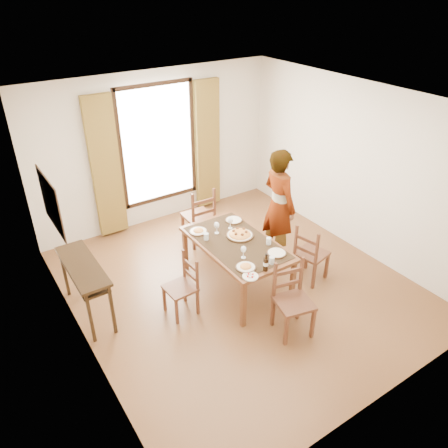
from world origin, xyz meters
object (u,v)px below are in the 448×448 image
console_table (83,272)px  man (279,206)px  dining_table (236,246)px  pasta_platter (240,233)px

console_table → man: size_ratio=0.65×
console_table → man: man is taller
dining_table → pasta_platter: bearing=38.5°
console_table → dining_table: bearing=-16.5°
console_table → man: bearing=-6.0°
dining_table → man: size_ratio=0.89×
dining_table → pasta_platter: 0.20m
console_table → dining_table: 2.09m
dining_table → man: (0.99, 0.28, 0.23)m
man → pasta_platter: size_ratio=4.59×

